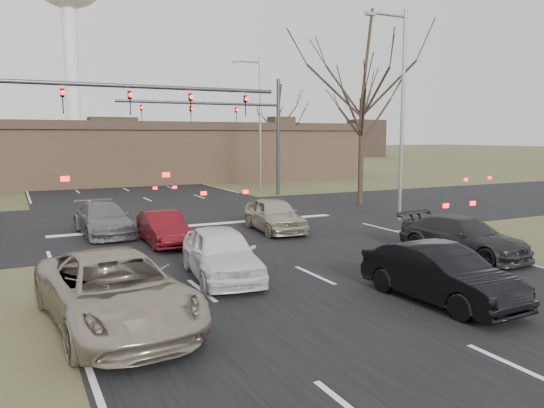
% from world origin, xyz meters
% --- Properties ---
extents(ground, '(360.00, 360.00, 0.00)m').
position_xyz_m(ground, '(0.00, 0.00, 0.00)').
color(ground, '#474D29').
rests_on(ground, ground).
extents(road_main, '(14.00, 300.00, 0.02)m').
position_xyz_m(road_main, '(0.00, 60.00, 0.01)').
color(road_main, black).
rests_on(road_main, ground).
extents(road_cross, '(200.00, 14.00, 0.02)m').
position_xyz_m(road_cross, '(0.00, 15.00, 0.01)').
color(road_cross, black).
rests_on(road_cross, ground).
extents(building, '(42.40, 10.40, 5.30)m').
position_xyz_m(building, '(2.00, 38.00, 2.67)').
color(building, '#8B684B').
rests_on(building, ground).
extents(mast_arm_near, '(12.12, 0.24, 8.00)m').
position_xyz_m(mast_arm_near, '(-5.23, 13.00, 5.07)').
color(mast_arm_near, '#383A3D').
rests_on(mast_arm_near, ground).
extents(mast_arm_far, '(11.12, 0.24, 8.00)m').
position_xyz_m(mast_arm_far, '(6.18, 23.00, 5.02)').
color(mast_arm_far, '#383A3D').
rests_on(mast_arm_far, ground).
extents(streetlight_right_near, '(2.34, 0.25, 10.00)m').
position_xyz_m(streetlight_right_near, '(8.82, 10.00, 5.59)').
color(streetlight_right_near, gray).
rests_on(streetlight_right_near, ground).
extents(streetlight_right_far, '(2.34, 0.25, 10.00)m').
position_xyz_m(streetlight_right_far, '(9.32, 27.00, 5.59)').
color(streetlight_right_far, gray).
rests_on(streetlight_right_far, ground).
extents(tree_right_near, '(6.90, 6.90, 11.50)m').
position_xyz_m(tree_right_near, '(11.00, 16.00, 8.90)').
color(tree_right_near, black).
rests_on(tree_right_near, ground).
extents(tree_right_far, '(5.40, 5.40, 9.00)m').
position_xyz_m(tree_right_far, '(15.00, 35.00, 6.96)').
color(tree_right_far, black).
rests_on(tree_right_far, ground).
extents(car_silver_suv, '(3.14, 5.91, 1.58)m').
position_xyz_m(car_silver_suv, '(-6.01, 1.36, 0.79)').
color(car_silver_suv, gray).
rests_on(car_silver_suv, ground).
extents(car_white_sedan, '(2.36, 4.62, 1.51)m').
position_xyz_m(car_white_sedan, '(-2.55, 3.98, 0.75)').
color(car_white_sedan, silver).
rests_on(car_white_sedan, ground).
extents(car_black_hatch, '(1.76, 4.41, 1.43)m').
position_xyz_m(car_black_hatch, '(1.50, -0.52, 0.71)').
color(car_black_hatch, black).
rests_on(car_black_hatch, ground).
extents(car_charcoal_sedan, '(2.53, 4.89, 1.36)m').
position_xyz_m(car_charcoal_sedan, '(5.90, 2.96, 0.68)').
color(car_charcoal_sedan, black).
rests_on(car_charcoal_sedan, ground).
extents(car_grey_ahead, '(2.11, 4.75, 1.35)m').
position_xyz_m(car_grey_ahead, '(-4.52, 12.50, 0.68)').
color(car_grey_ahead, slate).
rests_on(car_grey_ahead, ground).
extents(car_red_ahead, '(1.41, 3.85, 1.26)m').
position_xyz_m(car_red_ahead, '(-2.79, 9.48, 0.63)').
color(car_red_ahead, '#4E0B10').
rests_on(car_red_ahead, ground).
extents(car_silver_ahead, '(2.14, 4.44, 1.46)m').
position_xyz_m(car_silver_ahead, '(2.22, 10.08, 0.73)').
color(car_silver_ahead, '#AAA48A').
rests_on(car_silver_ahead, ground).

